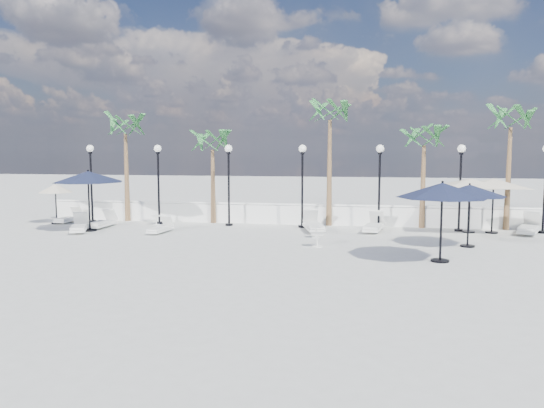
% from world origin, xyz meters
% --- Properties ---
extents(ground, '(100.00, 100.00, 0.00)m').
position_xyz_m(ground, '(0.00, 0.00, 0.00)').
color(ground, '#A8A9A3').
rests_on(ground, ground).
extents(balustrade, '(26.00, 0.30, 1.01)m').
position_xyz_m(balustrade, '(0.00, 7.50, 0.47)').
color(balustrade, silver).
rests_on(balustrade, ground).
extents(lamppost_0, '(0.36, 0.36, 3.84)m').
position_xyz_m(lamppost_0, '(-10.50, 6.50, 2.49)').
color(lamppost_0, black).
rests_on(lamppost_0, ground).
extents(lamppost_1, '(0.36, 0.36, 3.84)m').
position_xyz_m(lamppost_1, '(-7.00, 6.50, 2.49)').
color(lamppost_1, black).
rests_on(lamppost_1, ground).
extents(lamppost_2, '(0.36, 0.36, 3.84)m').
position_xyz_m(lamppost_2, '(-3.50, 6.50, 2.49)').
color(lamppost_2, black).
rests_on(lamppost_2, ground).
extents(lamppost_3, '(0.36, 0.36, 3.84)m').
position_xyz_m(lamppost_3, '(0.00, 6.50, 2.49)').
color(lamppost_3, black).
rests_on(lamppost_3, ground).
extents(lamppost_4, '(0.36, 0.36, 3.84)m').
position_xyz_m(lamppost_4, '(3.50, 6.50, 2.49)').
color(lamppost_4, black).
rests_on(lamppost_4, ground).
extents(lamppost_5, '(0.36, 0.36, 3.84)m').
position_xyz_m(lamppost_5, '(7.00, 6.50, 2.49)').
color(lamppost_5, black).
rests_on(lamppost_5, ground).
extents(palm_0, '(2.60, 2.60, 5.50)m').
position_xyz_m(palm_0, '(-9.00, 7.30, 4.53)').
color(palm_0, brown).
rests_on(palm_0, ground).
extents(palm_1, '(2.60, 2.60, 4.70)m').
position_xyz_m(palm_1, '(-4.50, 7.30, 3.75)').
color(palm_1, brown).
rests_on(palm_1, ground).
extents(palm_2, '(2.60, 2.60, 6.10)m').
position_xyz_m(palm_2, '(1.20, 7.30, 5.12)').
color(palm_2, brown).
rests_on(palm_2, ground).
extents(palm_3, '(2.60, 2.60, 4.90)m').
position_xyz_m(palm_3, '(5.50, 7.30, 3.95)').
color(palm_3, brown).
rests_on(palm_3, ground).
extents(palm_4, '(2.60, 2.60, 5.70)m').
position_xyz_m(palm_4, '(9.20, 7.30, 4.73)').
color(palm_4, brown).
rests_on(palm_4, ground).
extents(lounger_0, '(0.71, 1.94, 0.72)m').
position_xyz_m(lounger_0, '(-9.16, 4.90, 0.24)').
color(lounger_0, silver).
rests_on(lounger_0, ground).
extents(lounger_1, '(0.69, 1.80, 0.66)m').
position_xyz_m(lounger_1, '(-11.60, 6.22, 0.22)').
color(lounger_1, silver).
rests_on(lounger_1, ground).
extents(lounger_2, '(1.34, 2.00, 0.72)m').
position_xyz_m(lounger_2, '(-9.55, 3.52, 0.24)').
color(lounger_2, silver).
rests_on(lounger_2, ground).
extents(lounger_3, '(0.72, 1.68, 0.61)m').
position_xyz_m(lounger_3, '(-5.92, 3.88, 0.21)').
color(lounger_3, silver).
rests_on(lounger_3, ground).
extents(lounger_4, '(1.03, 2.16, 0.78)m').
position_xyz_m(lounger_4, '(3.27, 5.78, 0.26)').
color(lounger_4, silver).
rests_on(lounger_4, ground).
extents(lounger_5, '(1.21, 2.24, 0.80)m').
position_xyz_m(lounger_5, '(0.62, 5.49, 0.27)').
color(lounger_5, silver).
rests_on(lounger_5, ground).
extents(lounger_6, '(1.48, 2.25, 0.81)m').
position_xyz_m(lounger_6, '(9.86, 6.22, 0.27)').
color(lounger_6, silver).
rests_on(lounger_6, ground).
extents(side_table_0, '(0.46, 0.46, 0.44)m').
position_xyz_m(side_table_0, '(-7.04, 6.20, 0.27)').
color(side_table_0, silver).
rests_on(side_table_0, ground).
extents(side_table_1, '(0.44, 0.44, 0.43)m').
position_xyz_m(side_table_1, '(0.88, 3.77, 0.26)').
color(side_table_1, silver).
rests_on(side_table_1, ground).
extents(side_table_2, '(0.51, 0.51, 0.49)m').
position_xyz_m(side_table_2, '(1.09, 1.77, 0.30)').
color(side_table_2, silver).
rests_on(side_table_2, ground).
extents(parasol_navy_left, '(3.10, 3.10, 2.73)m').
position_xyz_m(parasol_navy_left, '(-9.25, 3.91, 2.41)').
color(parasol_navy_left, black).
rests_on(parasol_navy_left, ground).
extents(parasol_navy_mid, '(2.67, 2.67, 2.40)m').
position_xyz_m(parasol_navy_mid, '(6.65, 2.66, 2.10)').
color(parasol_navy_mid, black).
rests_on(parasol_navy_mid, ground).
extents(parasol_navy_right, '(2.95, 2.95, 2.64)m').
position_xyz_m(parasol_navy_right, '(5.25, -0.21, 2.32)').
color(parasol_navy_right, black).
rests_on(parasol_navy_right, ground).
extents(parasol_cream_sq_a, '(5.18, 5.18, 2.54)m').
position_xyz_m(parasol_cream_sq_a, '(8.33, 6.20, 2.35)').
color(parasol_cream_sq_a, black).
rests_on(parasol_cream_sq_a, ground).
extents(parasol_cream_sq_b, '(5.07, 5.07, 2.54)m').
position_xyz_m(parasol_cream_sq_b, '(7.37, 6.20, 2.35)').
color(parasol_cream_sq_b, black).
rests_on(parasol_cream_sq_b, ground).
extents(parasol_cream_small, '(1.63, 1.63, 2.00)m').
position_xyz_m(parasol_cream_small, '(-12.00, 5.77, 1.71)').
color(parasol_cream_small, black).
rests_on(parasol_cream_small, ground).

